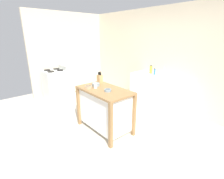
% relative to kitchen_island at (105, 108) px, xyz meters
% --- Properties ---
extents(ground_plane, '(6.98, 6.98, 0.00)m').
position_rel_kitchen_island_xyz_m(ground_plane, '(0.13, 0.01, -0.50)').
color(ground_plane, beige).
rests_on(ground_plane, ground).
extents(wall_back, '(5.98, 0.10, 2.60)m').
position_rel_kitchen_island_xyz_m(wall_back, '(0.13, 2.06, 0.80)').
color(wall_back, beige).
rests_on(wall_back, ground).
extents(wall_left, '(0.10, 2.65, 2.60)m').
position_rel_kitchen_island_xyz_m(wall_left, '(-2.86, 0.73, 0.80)').
color(wall_left, beige).
rests_on(wall_left, ground).
extents(kitchen_island, '(1.14, 0.65, 0.90)m').
position_rel_kitchen_island_xyz_m(kitchen_island, '(0.00, 0.00, 0.00)').
color(kitchen_island, olive).
rests_on(kitchen_island, ground).
extents(knife_block, '(0.11, 0.09, 0.25)m').
position_rel_kitchen_island_xyz_m(knife_block, '(-0.45, 0.22, 0.49)').
color(knife_block, tan).
rests_on(knife_block, kitchen_island).
extents(bowl_ceramic_wide, '(0.15, 0.15, 0.05)m').
position_rel_kitchen_island_xyz_m(bowl_ceramic_wide, '(-0.25, -0.20, 0.42)').
color(bowl_ceramic_wide, tan).
rests_on(bowl_ceramic_wide, kitchen_island).
extents(bowl_stoneware_deep, '(0.16, 0.16, 0.06)m').
position_rel_kitchen_island_xyz_m(bowl_stoneware_deep, '(-0.29, 0.01, 0.42)').
color(bowl_stoneware_deep, gray).
rests_on(bowl_stoneware_deep, kitchen_island).
extents(bowl_ceramic_small, '(0.13, 0.13, 0.04)m').
position_rel_kitchen_island_xyz_m(bowl_ceramic_small, '(0.15, -0.03, 0.42)').
color(bowl_ceramic_small, gray).
rests_on(bowl_ceramic_small, kitchen_island).
extents(drinking_cup, '(0.07, 0.07, 0.10)m').
position_rel_kitchen_island_xyz_m(drinking_cup, '(-0.16, -0.10, 0.44)').
color(drinking_cup, silver).
rests_on(drinking_cup, kitchen_island).
extents(trash_bin, '(0.36, 0.28, 0.63)m').
position_rel_kitchen_island_xyz_m(trash_bin, '(-0.81, 0.03, -0.18)').
color(trash_bin, slate).
rests_on(trash_bin, ground).
extents(sink_counter, '(1.53, 0.60, 0.91)m').
position_rel_kitchen_island_xyz_m(sink_counter, '(0.13, 1.71, -0.05)').
color(sink_counter, white).
rests_on(sink_counter, ground).
extents(sink_faucet, '(0.02, 0.02, 0.22)m').
position_rel_kitchen_island_xyz_m(sink_faucet, '(0.13, 1.85, 0.52)').
color(sink_faucet, '#B7BCC1').
rests_on(sink_faucet, sink_counter).
extents(bottle_hand_soap, '(0.07, 0.07, 0.22)m').
position_rel_kitchen_island_xyz_m(bottle_hand_soap, '(-0.23, 1.78, 0.51)').
color(bottle_hand_soap, yellow).
rests_on(bottle_hand_soap, sink_counter).
extents(bottle_spray_cleaner, '(0.05, 0.05, 0.17)m').
position_rel_kitchen_island_xyz_m(bottle_spray_cleaner, '(-0.06, 1.72, 0.48)').
color(bottle_spray_cleaner, blue).
rests_on(bottle_spray_cleaner, sink_counter).
extents(stove, '(0.60, 0.60, 1.03)m').
position_rel_kitchen_island_xyz_m(stove, '(-2.31, -0.07, -0.04)').
color(stove, silver).
rests_on(stove, ground).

